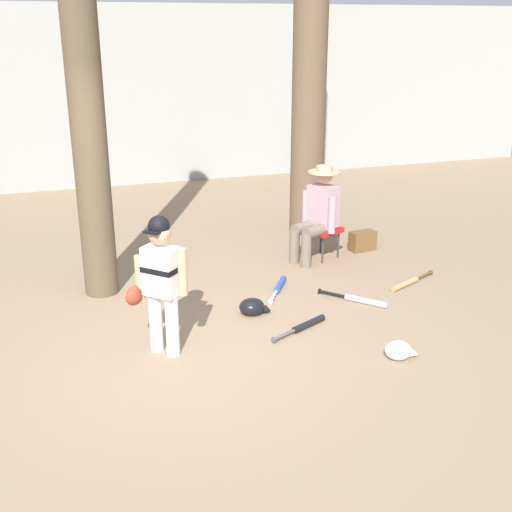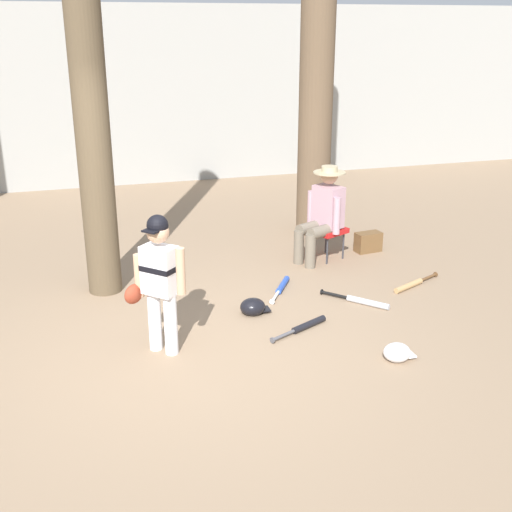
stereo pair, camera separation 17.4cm
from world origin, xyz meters
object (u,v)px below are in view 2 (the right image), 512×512
Objects in this scene: bat_wood_tan at (412,284)px; tree_near_player at (88,81)px; young_ballplayer at (158,276)px; batting_helmet_white at (397,352)px; bat_black_composite at (305,326)px; batting_helmet_black at (253,307)px; bat_aluminum_silver at (362,301)px; seated_spectator at (323,212)px; folding_stool at (327,231)px; tree_behind_spectator at (317,59)px; bat_blue_youth at (282,287)px; handbag_beside_stool at (368,242)px.

tree_near_player is at bearing 164.64° from bat_wood_tan.
young_ballplayer is 4.45× the size of batting_helmet_white.
bat_black_composite is at bearing 125.04° from batting_helmet_white.
batting_helmet_black reaches higher than batting_helmet_white.
bat_aluminum_silver is at bearing -160.17° from bat_wood_tan.
bat_black_composite is (-0.81, -0.39, 0.00)m from bat_aluminum_silver.
batting_helmet_black is at bearing -37.57° from tree_near_player.
tree_near_player is at bearing -175.36° from seated_spectator.
batting_helmet_white is at bearing -99.12° from folding_stool.
bat_wood_tan is 2.32× the size of batting_helmet_black.
seated_spectator is at bearing 82.67° from batting_helmet_white.
tree_behind_spectator is 4.50× the size of seated_spectator.
bat_black_composite is 1.08× the size of bat_blue_youth.
seated_spectator reaches higher than bat_blue_youth.
bat_wood_tan is (0.56, -1.19, -0.33)m from folding_stool.
handbag_beside_stool is at bearing 86.91° from bat_wood_tan.
tree_behind_spectator is 4.00m from bat_black_composite.
bat_blue_youth and bat_wood_tan have the same top height.
folding_stool is 2.13m from bat_black_composite.
bat_blue_youth is (-0.80, -0.78, -0.61)m from seated_spectator.
folding_stool is 1.26m from bat_blue_youth.
tree_near_player reaches higher than bat_black_composite.
seated_spectator is 3.81× the size of batting_helmet_black.
young_ballplayer reaches higher than bat_blue_youth.
bat_black_composite is (1.80, -1.59, -2.26)m from tree_near_player.
handbag_beside_stool is at bearing 30.82° from bat_blue_youth.
tree_behind_spectator is 4.14× the size of young_ballplayer.
tree_near_player is 3.30m from bat_black_composite.
tree_behind_spectator is 4.35m from young_ballplayer.
handbag_beside_stool is 1.16× the size of batting_helmet_white.
young_ballplayer is 1.99m from bat_blue_youth.
folding_stool is at bearing 5.31° from tree_near_player.
batting_helmet_black is (-1.63, -2.47, -2.32)m from tree_behind_spectator.
bat_aluminum_silver is 1.23m from batting_helmet_white.
bat_aluminum_silver and bat_black_composite have the same top height.
batting_helmet_black is (-1.30, -1.31, -0.56)m from seated_spectator.
tree_behind_spectator is 2.34m from folding_stool.
seated_spectator is at bearing -155.84° from folding_stool.
tree_behind_spectator is 8.57× the size of bat_blue_youth.
tree_near_player reaches higher than bat_wood_tan.
tree_near_player reaches higher than handbag_beside_stool.
tree_near_player is at bearing 138.67° from bat_black_composite.
bat_aluminum_silver is (2.62, -1.20, -2.26)m from tree_near_player.
bat_black_composite is at bearing -130.15° from handbag_beside_stool.
handbag_beside_stool is at bearing 49.85° from bat_black_composite.
bat_black_composite is at bearing 1.53° from young_ballplayer.
bat_black_composite is 2.33× the size of batting_helmet_white.
folding_stool is at bearing -172.11° from handbag_beside_stool.
folding_stool is 0.44× the size of seated_spectator.
seated_spectator reaches higher than batting_helmet_black.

